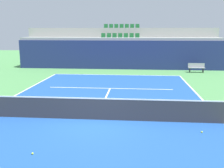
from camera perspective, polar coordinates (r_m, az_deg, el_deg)
name	(u,v)px	position (r m, az deg, el deg)	size (l,w,h in m)	color
ground_plane	(96,120)	(11.68, -3.53, -7.68)	(80.00, 80.00, 0.00)	#4C8C4C
court_surface	(96,120)	(11.67, -3.53, -7.65)	(11.00, 24.00, 0.01)	#1E4C99
baseline_far	(116,75)	(23.23, 0.94, 1.97)	(11.00, 0.10, 0.00)	white
service_line_far	(110,88)	(17.80, -0.41, -0.94)	(8.26, 0.10, 0.00)	white
centre_service_line	(104,101)	(14.70, -1.64, -3.58)	(0.10, 6.40, 0.00)	white
back_wall	(119,55)	(26.66, 1.55, 6.25)	(20.51, 0.30, 2.86)	navy
stands_tier_lower	(120,53)	(27.99, 1.73, 6.77)	(20.51, 2.40, 3.13)	#9E9E99
stands_tier_upper	(121,46)	(30.35, 2.02, 8.06)	(20.51, 2.40, 4.11)	#9E9E99
seating_row_lower	(120,36)	(28.00, 1.76, 10.23)	(3.99, 0.44, 0.44)	#1E6633
seating_row_upper	(122,27)	(30.40, 2.06, 12.17)	(3.99, 0.44, 0.44)	#1E6633
tennis_net	(96,109)	(11.52, -3.56, -5.28)	(11.08, 0.08, 1.07)	black
player_bench	(196,67)	(25.82, 17.67, 3.50)	(1.50, 0.40, 0.85)	#99999E
tennis_ball_0	(202,132)	(10.76, 18.73, -9.73)	(0.07, 0.07, 0.07)	#CCE033
tennis_ball_1	(33,153)	(8.92, -16.69, -14.10)	(0.07, 0.07, 0.07)	#CCE033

